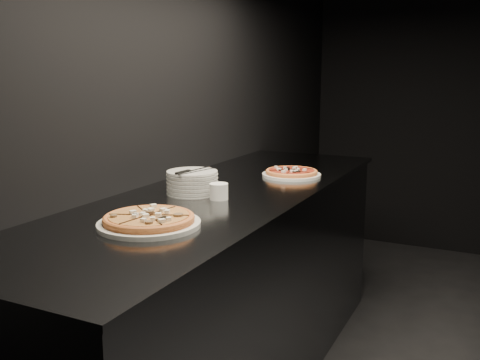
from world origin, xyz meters
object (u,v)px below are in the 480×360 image
at_px(pizza_tomato, 291,173).
at_px(pizza_mushroom, 149,220).
at_px(counter, 224,291).
at_px(cutlery, 192,171).
at_px(ramekin, 219,191).
at_px(plate_stack, 192,182).

bearing_deg(pizza_tomato, pizza_mushroom, -96.06).
distance_m(counter, pizza_tomato, 0.67).
distance_m(counter, cutlery, 0.58).
xyz_separation_m(counter, ramekin, (0.06, -0.15, 0.49)).
bearing_deg(cutlery, pizza_tomato, 74.31).
height_order(pizza_mushroom, ramekin, ramekin).
distance_m(counter, pizza_mushroom, 0.76).
xyz_separation_m(cutlery, ramekin, (0.15, -0.03, -0.06)).
bearing_deg(pizza_tomato, ramekin, -98.36).
distance_m(plate_stack, cutlery, 0.05).
bearing_deg(cutlery, ramekin, -5.93).
height_order(counter, plate_stack, plate_stack).
bearing_deg(pizza_tomato, counter, -107.77).
distance_m(pizza_mushroom, plate_stack, 0.51).
relative_size(cutlery, ramekin, 2.99).
bearing_deg(pizza_mushroom, plate_stack, 104.86).
relative_size(pizza_tomato, ramekin, 4.40).
bearing_deg(plate_stack, counter, 44.37).
bearing_deg(ramekin, plate_stack, 162.21).
bearing_deg(pizza_mushroom, cutlery, 104.38).
bearing_deg(pizza_tomato, plate_stack, -113.92).
relative_size(counter, plate_stack, 11.36).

